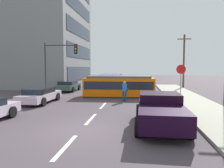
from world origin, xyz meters
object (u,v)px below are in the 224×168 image
(utility_pole_mid, at_px, (184,60))
(pedestrian_crossing, at_px, (125,90))
(stop_sign, at_px, (181,75))
(pickup_truck_parked, at_px, (160,110))
(parked_sedan_mid, at_px, (40,95))
(parked_sedan_far, at_px, (68,86))
(traffic_light_mast, at_px, (58,60))
(streetcar_tram, at_px, (119,86))
(city_bus, at_px, (111,81))

(utility_pole_mid, bearing_deg, pedestrian_crossing, -120.02)
(pedestrian_crossing, xyz_separation_m, utility_pole_mid, (7.25, 12.55, 2.84))
(stop_sign, bearing_deg, pickup_truck_parked, -107.29)
(parked_sedan_mid, relative_size, stop_sign, 1.58)
(parked_sedan_far, relative_size, stop_sign, 1.42)
(parked_sedan_far, relative_size, traffic_light_mast, 0.83)
(streetcar_tram, bearing_deg, pickup_truck_parked, -74.07)
(streetcar_tram, relative_size, pedestrian_crossing, 3.97)
(parked_sedan_far, height_order, traffic_light_mast, traffic_light_mast)
(pedestrian_crossing, distance_m, stop_sign, 4.82)
(streetcar_tram, distance_m, pickup_truck_parked, 10.30)
(traffic_light_mast, bearing_deg, parked_sedan_far, 100.63)
(streetcar_tram, bearing_deg, stop_sign, -20.74)
(city_bus, xyz_separation_m, pedestrian_crossing, (2.37, -9.27, -0.16))
(parked_sedan_far, xyz_separation_m, stop_sign, (11.66, -5.96, 1.57))
(parked_sedan_mid, xyz_separation_m, traffic_light_mast, (0.56, 2.49, 2.87))
(city_bus, relative_size, parked_sedan_far, 1.45)
(pedestrian_crossing, relative_size, parked_sedan_mid, 0.37)
(parked_sedan_mid, relative_size, traffic_light_mast, 0.92)
(parked_sedan_far, distance_m, utility_pole_mid, 15.78)
(pedestrian_crossing, relative_size, stop_sign, 0.58)
(streetcar_tram, distance_m, parked_sedan_far, 7.52)
(parked_sedan_far, bearing_deg, stop_sign, -27.08)
(parked_sedan_far, height_order, stop_sign, stop_sign)
(parked_sedan_mid, bearing_deg, parked_sedan_far, 93.58)
(pickup_truck_parked, bearing_deg, pedestrian_crossing, 106.65)
(pedestrian_crossing, xyz_separation_m, pickup_truck_parked, (2.13, -7.13, -0.15))
(pedestrian_crossing, height_order, stop_sign, stop_sign)
(stop_sign, height_order, utility_pole_mid, utility_pole_mid)
(stop_sign, distance_m, utility_pole_mid, 12.19)
(streetcar_tram, xyz_separation_m, stop_sign, (5.28, -2.00, 1.16))
(stop_sign, height_order, traffic_light_mast, traffic_light_mast)
(pickup_truck_parked, distance_m, parked_sedan_mid, 10.37)
(traffic_light_mast, height_order, utility_pole_mid, utility_pole_mid)
(streetcar_tram, distance_m, pedestrian_crossing, 2.85)
(traffic_light_mast, distance_m, utility_pole_mid, 17.57)
(streetcar_tram, height_order, utility_pole_mid, utility_pole_mid)
(traffic_light_mast, bearing_deg, pickup_truck_parked, -45.06)
(city_bus, xyz_separation_m, stop_sign, (6.96, -8.51, 1.09))
(streetcar_tram, xyz_separation_m, city_bus, (-1.68, 6.51, 0.07))
(pickup_truck_parked, distance_m, utility_pole_mid, 20.56)
(parked_sedan_mid, xyz_separation_m, stop_sign, (11.15, 2.24, 1.57))
(pickup_truck_parked, bearing_deg, streetcar_tram, 105.93)
(streetcar_tram, relative_size, traffic_light_mast, 1.34)
(pickup_truck_parked, xyz_separation_m, traffic_light_mast, (-8.13, 8.15, 2.69))
(parked_sedan_mid, relative_size, utility_pole_mid, 0.63)
(parked_sedan_mid, xyz_separation_m, utility_pole_mid, (13.81, 14.03, 3.16))
(streetcar_tram, height_order, pedestrian_crossing, streetcar_tram)
(utility_pole_mid, bearing_deg, parked_sedan_mid, -134.55)
(pickup_truck_parked, relative_size, parked_sedan_mid, 1.10)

